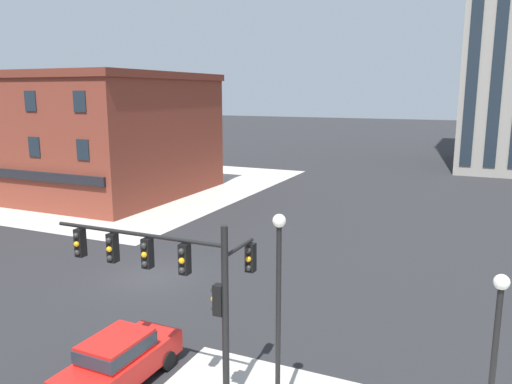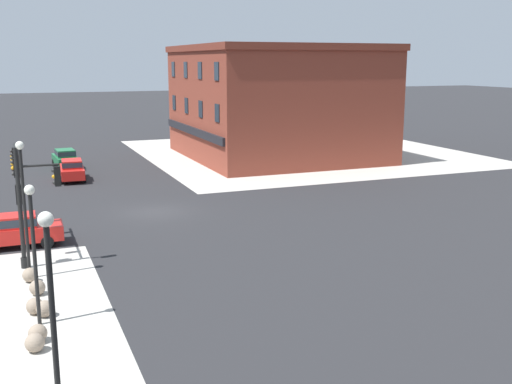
{
  "view_description": "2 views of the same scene",
  "coord_description": "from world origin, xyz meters",
  "px_view_note": "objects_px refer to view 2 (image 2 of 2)",
  "views": [
    {
      "loc": [
        14.66,
        -19.66,
        9.17
      ],
      "look_at": [
        3.84,
        4.4,
        3.91
      ],
      "focal_mm": 35.29,
      "sensor_mm": 36.0,
      "label": 1
    },
    {
      "loc": [
        37.57,
        -8.16,
        9.33
      ],
      "look_at": [
        4.44,
        5.1,
        1.75
      ],
      "focal_mm": 43.34,
      "sensor_mm": 36.0,
      "label": 2
    }
  ],
  "objects_px": {
    "bollard_sphere_curb_c": "(35,306)",
    "street_lamp_corner_near": "(24,195)",
    "bollard_sphere_curb_f": "(35,343)",
    "street_lamp_mid_sidewalk": "(33,238)",
    "bollard_sphere_curb_d": "(45,309)",
    "bollard_sphere_curb_a": "(30,275)",
    "traffic_signal_main": "(22,182)",
    "bollard_sphere_curb_e": "(38,333)",
    "car_main_southbound_near": "(65,158)",
    "car_main_northbound_near": "(17,229)",
    "car_main_northbound_far": "(72,169)",
    "street_lamp_corner_far": "(52,310)",
    "bollard_sphere_curb_b": "(37,288)"
  },
  "relations": [
    {
      "from": "traffic_signal_main",
      "to": "street_lamp_mid_sidewalk",
      "type": "distance_m",
      "value": 8.43
    },
    {
      "from": "street_lamp_corner_near",
      "to": "street_lamp_mid_sidewalk",
      "type": "height_order",
      "value": "street_lamp_corner_near"
    },
    {
      "from": "bollard_sphere_curb_c",
      "to": "street_lamp_corner_near",
      "type": "xyz_separation_m",
      "value": [
        -4.25,
        -0.03,
        3.42
      ]
    },
    {
      "from": "bollard_sphere_curb_b",
      "to": "bollard_sphere_curb_d",
      "type": "height_order",
      "value": "same"
    },
    {
      "from": "bollard_sphere_curb_d",
      "to": "street_lamp_mid_sidewalk",
      "type": "bearing_deg",
      "value": -18.65
    },
    {
      "from": "bollard_sphere_curb_d",
      "to": "street_lamp_mid_sidewalk",
      "type": "xyz_separation_m",
      "value": [
        0.66,
        -0.22,
        2.94
      ]
    },
    {
      "from": "traffic_signal_main",
      "to": "street_lamp_corner_near",
      "type": "xyz_separation_m",
      "value": [
        3.09,
        0.0,
        -0.02
      ]
    },
    {
      "from": "bollard_sphere_curb_d",
      "to": "car_main_northbound_far",
      "type": "distance_m",
      "value": 27.72
    },
    {
      "from": "bollard_sphere_curb_a",
      "to": "street_lamp_corner_far",
      "type": "relative_size",
      "value": 0.11
    },
    {
      "from": "car_main_northbound_near",
      "to": "car_main_northbound_far",
      "type": "distance_m",
      "value": 18.13
    },
    {
      "from": "bollard_sphere_curb_a",
      "to": "bollard_sphere_curb_e",
      "type": "bearing_deg",
      "value": 0.14
    },
    {
      "from": "bollard_sphere_curb_e",
      "to": "bollard_sphere_curb_b",
      "type": "bearing_deg",
      "value": 177.45
    },
    {
      "from": "bollard_sphere_curb_b",
      "to": "bollard_sphere_curb_d",
      "type": "relative_size",
      "value": 1.0
    },
    {
      "from": "bollard_sphere_curb_e",
      "to": "street_lamp_corner_near",
      "type": "relative_size",
      "value": 0.11
    },
    {
      "from": "bollard_sphere_curb_c",
      "to": "car_main_northbound_far",
      "type": "height_order",
      "value": "car_main_northbound_far"
    },
    {
      "from": "bollard_sphere_curb_d",
      "to": "car_main_southbound_near",
      "type": "height_order",
      "value": "car_main_southbound_near"
    },
    {
      "from": "traffic_signal_main",
      "to": "bollard_sphere_curb_d",
      "type": "height_order",
      "value": "traffic_signal_main"
    },
    {
      "from": "bollard_sphere_curb_d",
      "to": "traffic_signal_main",
      "type": "bearing_deg",
      "value": -177.34
    },
    {
      "from": "bollard_sphere_curb_d",
      "to": "car_main_southbound_near",
      "type": "xyz_separation_m",
      "value": [
        -33.73,
        3.71,
        0.6
      ]
    },
    {
      "from": "bollard_sphere_curb_d",
      "to": "bollard_sphere_curb_e",
      "type": "xyz_separation_m",
      "value": [
        2.15,
        -0.35,
        0.0
      ]
    },
    {
      "from": "bollard_sphere_curb_f",
      "to": "street_lamp_corner_far",
      "type": "relative_size",
      "value": 0.11
    },
    {
      "from": "bollard_sphere_curb_b",
      "to": "street_lamp_mid_sidewalk",
      "type": "xyz_separation_m",
      "value": [
        3.08,
        -0.08,
        2.94
      ]
    },
    {
      "from": "bollard_sphere_curb_e",
      "to": "car_main_southbound_near",
      "type": "distance_m",
      "value": 36.11
    },
    {
      "from": "car_main_southbound_near",
      "to": "bollard_sphere_curb_f",
      "type": "bearing_deg",
      "value": -6.53
    },
    {
      "from": "bollard_sphere_curb_d",
      "to": "bollard_sphere_curb_a",
      "type": "bearing_deg",
      "value": -174.97
    },
    {
      "from": "car_main_northbound_far",
      "to": "car_main_southbound_near",
      "type": "xyz_separation_m",
      "value": [
        -6.26,
        0.03,
        0.0
      ]
    },
    {
      "from": "bollard_sphere_curb_d",
      "to": "street_lamp_corner_near",
      "type": "distance_m",
      "value": 5.79
    },
    {
      "from": "bollard_sphere_curb_a",
      "to": "bollard_sphere_curb_d",
      "type": "xyz_separation_m",
      "value": [
        4.13,
        0.36,
        0.0
      ]
    },
    {
      "from": "bollard_sphere_curb_d",
      "to": "car_main_northbound_near",
      "type": "distance_m",
      "value": 9.94
    },
    {
      "from": "bollard_sphere_curb_c",
      "to": "car_main_southbound_near",
      "type": "xyz_separation_m",
      "value": [
        -33.32,
        4.05,
        0.6
      ]
    },
    {
      "from": "bollard_sphere_curb_a",
      "to": "street_lamp_corner_far",
      "type": "distance_m",
      "value": 13.41
    },
    {
      "from": "traffic_signal_main",
      "to": "bollard_sphere_curb_e",
      "type": "bearing_deg",
      "value": 0.07
    },
    {
      "from": "bollard_sphere_curb_a",
      "to": "street_lamp_mid_sidewalk",
      "type": "height_order",
      "value": "street_lamp_mid_sidewalk"
    },
    {
      "from": "bollard_sphere_curb_f",
      "to": "bollard_sphere_curb_c",
      "type": "bearing_deg",
      "value": 177.52
    },
    {
      "from": "bollard_sphere_curb_e",
      "to": "street_lamp_corner_far",
      "type": "bearing_deg",
      "value": 2.04
    },
    {
      "from": "traffic_signal_main",
      "to": "street_lamp_corner_near",
      "type": "relative_size",
      "value": 1.01
    },
    {
      "from": "traffic_signal_main",
      "to": "street_lamp_mid_sidewalk",
      "type": "relative_size",
      "value": 1.18
    },
    {
      "from": "bollard_sphere_curb_b",
      "to": "street_lamp_corner_far",
      "type": "xyz_separation_m",
      "value": [
        11.25,
        0.04,
        3.43
      ]
    },
    {
      "from": "bollard_sphere_curb_c",
      "to": "street_lamp_corner_near",
      "type": "distance_m",
      "value": 5.46
    },
    {
      "from": "bollard_sphere_curb_c",
      "to": "street_lamp_corner_near",
      "type": "height_order",
      "value": "street_lamp_corner_near"
    },
    {
      "from": "bollard_sphere_curb_c",
      "to": "bollard_sphere_curb_d",
      "type": "bearing_deg",
      "value": 39.03
    },
    {
      "from": "traffic_signal_main",
      "to": "bollard_sphere_curb_e",
      "type": "distance_m",
      "value": 10.48
    },
    {
      "from": "traffic_signal_main",
      "to": "car_main_southbound_near",
      "type": "xyz_separation_m",
      "value": [
        -25.98,
        4.07,
        -2.84
      ]
    },
    {
      "from": "bollard_sphere_curb_e",
      "to": "bollard_sphere_curb_d",
      "type": "bearing_deg",
      "value": 170.81
    },
    {
      "from": "bollard_sphere_curb_d",
      "to": "car_main_northbound_far",
      "type": "xyz_separation_m",
      "value": [
        -27.46,
        3.68,
        0.6
      ]
    },
    {
      "from": "bollard_sphere_curb_d",
      "to": "street_lamp_corner_far",
      "type": "height_order",
      "value": "street_lamp_corner_far"
    },
    {
      "from": "bollard_sphere_curb_c",
      "to": "traffic_signal_main",
      "type": "bearing_deg",
      "value": -179.78
    },
    {
      "from": "bollard_sphere_curb_f",
      "to": "street_lamp_mid_sidewalk",
      "type": "bearing_deg",
      "value": 173.52
    },
    {
      "from": "street_lamp_mid_sidewalk",
      "to": "car_main_northbound_near",
      "type": "bearing_deg",
      "value": -177.12
    },
    {
      "from": "car_main_northbound_near",
      "to": "car_main_northbound_far",
      "type": "xyz_separation_m",
      "value": [
        -17.57,
        4.44,
        0.0
      ]
    }
  ]
}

